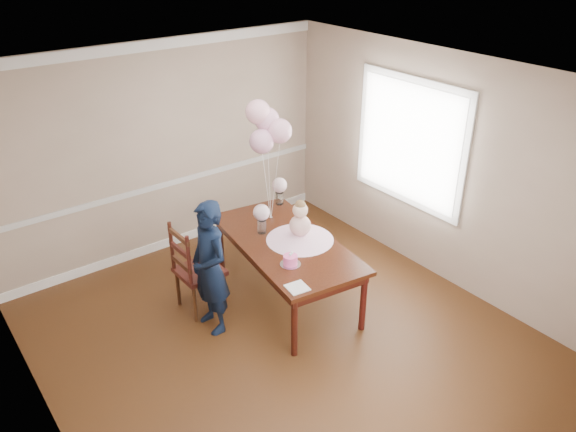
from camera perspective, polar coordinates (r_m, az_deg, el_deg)
The scene contains 50 objects.
floor at distance 5.99m, azimuth -0.23°, elevation -12.55°, with size 4.50×5.00×0.00m, color #371E0D.
ceiling at distance 4.72m, azimuth -0.29°, elevation 13.32°, with size 4.50×5.00×0.02m, color silver.
wall_back at distance 7.20m, azimuth -12.38°, elevation 6.53°, with size 4.50×0.02×2.70m, color tan.
wall_front at distance 3.90m, azimuth 23.26°, elevation -15.34°, with size 4.50×0.02×2.70m, color tan.
wall_left at distance 4.47m, azimuth -24.32°, elevation -9.51°, with size 0.02×5.00×2.70m, color tan.
wall_right at distance 6.69m, azimuth 15.40°, elevation 4.50°, with size 0.02×5.00×2.70m, color tan.
chair_rail_trim at distance 7.36m, azimuth -11.99°, elevation 3.25°, with size 4.50×0.02×0.07m, color silver.
crown_molding at distance 6.85m, azimuth -13.45°, elevation 16.53°, with size 4.50×0.02×0.12m, color silver.
baseboard_trim at distance 7.74m, azimuth -11.39°, elevation -2.42°, with size 4.50×0.02×0.12m, color white.
window_frame at distance 6.89m, azimuth 12.26°, elevation 7.35°, with size 0.02×1.66×1.56m, color silver.
window_blinds at distance 6.87m, azimuth 12.16°, elevation 7.32°, with size 0.01×1.50×1.40m, color white.
dining_table_top at distance 6.23m, azimuth -0.20°, elevation -2.73°, with size 0.99×1.98×0.05m, color black.
table_apron at distance 6.26m, azimuth -0.20°, elevation -3.32°, with size 0.89×1.88×0.10m, color black.
table_leg_fl at distance 5.62m, azimuth 0.65°, elevation -11.20°, with size 0.07×0.07×0.69m, color black.
table_leg_fr at distance 5.99m, azimuth 7.65°, elevation -8.65°, with size 0.07×0.07×0.69m, color black.
table_leg_bl at distance 6.97m, azimuth -6.85°, elevation -2.89°, with size 0.07×0.07×0.69m, color black.
table_leg_br at distance 7.28m, azimuth -0.83°, elevation -1.27°, with size 0.07×0.07×0.69m, color black.
baby_skirt at distance 6.22m, azimuth 1.22°, elevation -2.00°, with size 0.75×0.75×0.10m, color #FBB9DA.
baby_torso at distance 6.15m, azimuth 1.23°, elevation -0.96°, with size 0.24×0.24×0.24m, color pink.
baby_head at distance 6.07m, azimuth 1.25°, elevation 0.60°, with size 0.17×0.17×0.17m, color beige.
baby_hair at distance 6.04m, azimuth 1.26°, elevation 1.10°, with size 0.12×0.12×0.12m, color brown.
cake_platter at distance 5.80m, azimuth 0.24°, elevation -4.92°, with size 0.22×0.22×0.01m, color #B8B9BD.
birthday_cake at distance 5.77m, azimuth 0.24°, elevation -4.48°, with size 0.15×0.15×0.10m, color #FF50A3.
cake_flower_a at distance 5.73m, azimuth 0.24°, elevation -3.93°, with size 0.03×0.03×0.03m, color white.
cake_flower_b at distance 5.76m, azimuth 0.40°, elevation -3.76°, with size 0.03×0.03×0.03m, color white.
rose_vase_near at distance 6.34m, azimuth -2.68°, elevation -1.07°, with size 0.10×0.10×0.16m, color silver.
roses_near at distance 6.26m, azimuth -2.72°, elevation 0.36°, with size 0.19×0.19×0.19m, color beige.
rose_vase_far at distance 6.99m, azimuth -0.87°, elevation 1.82°, with size 0.10×0.10×0.16m, color silver.
roses_far at distance 6.91m, azimuth -0.88°, elevation 3.15°, with size 0.19×0.19×0.19m, color beige.
napkin at distance 5.45m, azimuth 0.94°, elevation -7.29°, with size 0.20×0.20×0.01m, color silver.
balloon_weight at distance 6.67m, azimuth -1.74°, elevation -0.20°, with size 0.04×0.04×0.02m, color silver.
balloon_a at distance 6.23m, azimuth -2.68°, elevation 7.60°, with size 0.28×0.28×0.28m, color #DD9DBB.
balloon_b at distance 6.24m, azimuth -0.85°, elevation 8.63°, with size 0.28×0.28×0.28m, color #E7A4BC.
balloon_c at distance 6.30m, azimuth -2.16°, elevation 9.75°, with size 0.28×0.28×0.28m, color #E6A3C1.
balloon_d at distance 6.24m, azimuth -3.08°, elevation 10.52°, with size 0.28×0.28×0.28m, color #FFB4C7.
balloon_ribbon_a at distance 6.47m, azimuth -2.18°, elevation 2.97°, with size 0.00×0.00×0.83m, color white.
balloon_ribbon_b at distance 6.47m, azimuth -1.30°, elevation 3.47°, with size 0.00×0.00×0.93m, color white.
balloon_ribbon_c at distance 6.49m, azimuth -1.93°, elevation 4.03°, with size 0.00×0.00×1.03m, color white.
balloon_ribbon_d at distance 6.46m, azimuth -2.37°, elevation 4.38°, with size 0.00×0.00×1.13m, color white.
dining_chair_seat at distance 6.27m, azimuth -8.96°, elevation -5.55°, with size 0.46×0.46×0.05m, color #35110E.
chair_leg_fl at distance 6.20m, azimuth -9.43°, elevation -8.80°, with size 0.04×0.04×0.45m, color #321B0D.
chair_leg_fr at distance 6.34m, azimuth -6.45°, elevation -7.61°, with size 0.04×0.04×0.45m, color #371A0F.
chair_leg_bl at distance 6.47m, azimuth -11.10°, elevation -7.18°, with size 0.04×0.04×0.45m, color #341A0E.
chair_leg_br at distance 6.61m, azimuth -8.21°, elevation -6.08°, with size 0.04×0.04×0.45m, color #331C0E.
chair_back_post_l at distance 5.88m, azimuth -10.02°, elevation -4.54°, with size 0.04×0.04×0.59m, color #39130F.
chair_back_post_r at distance 6.17m, azimuth -11.73°, elevation -3.04°, with size 0.04×0.04×0.59m, color #36150E.
chair_slat_low at distance 6.09m, azimuth -10.79°, elevation -4.78°, with size 0.03×0.42×0.05m, color #34180E.
chair_slat_mid at distance 6.00m, azimuth -10.93°, elevation -3.43°, with size 0.03×0.42×0.05m, color #38120F.
chair_slat_top at distance 5.92m, azimuth -11.08°, elevation -2.04°, with size 0.03×0.42×0.05m, color #3B1E10.
woman at distance 5.81m, azimuth -7.94°, elevation -5.27°, with size 0.54×0.36×1.48m, color black.
Camera 1 is at (-2.75, -3.66, 3.87)m, focal length 35.00 mm.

